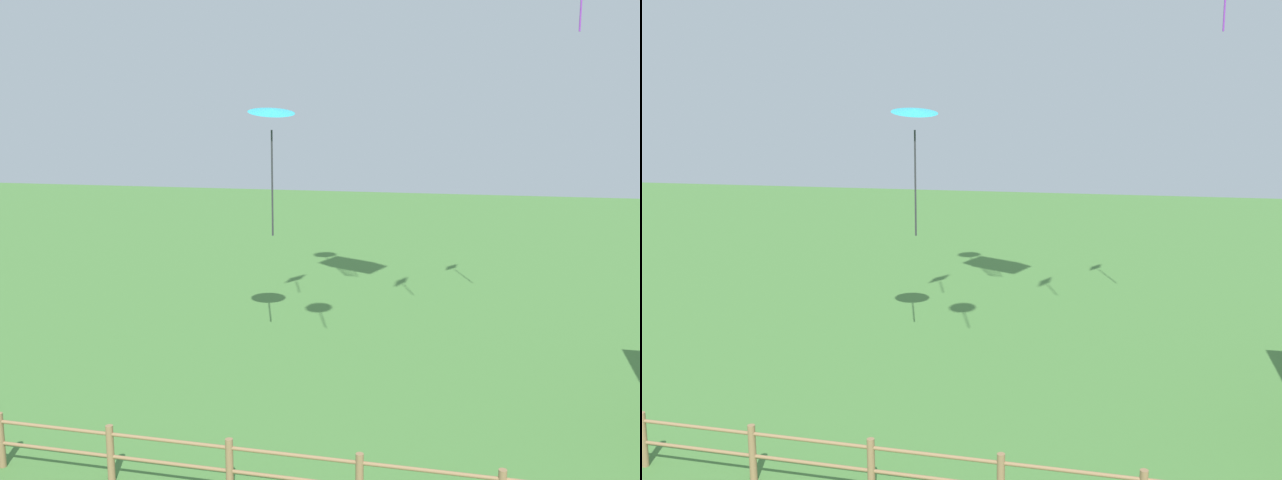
# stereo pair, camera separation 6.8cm
# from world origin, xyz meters

# --- Properties ---
(wooden_fence) EXTENTS (21.39, 0.14, 1.11)m
(wooden_fence) POSITION_xyz_m (-0.00, 7.60, 0.64)
(wooden_fence) COLOR olive
(wooden_fence) RESTS_ON ground_plane
(kite_cyan_delta) EXTENTS (1.77, 1.77, 3.64)m
(kite_cyan_delta) POSITION_xyz_m (-2.76, 15.33, 6.83)
(kite_cyan_delta) COLOR #2DB2C6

